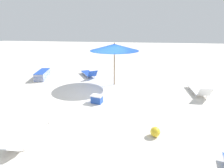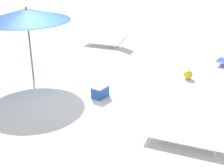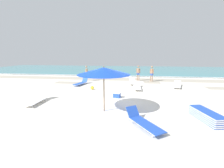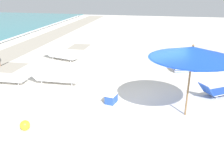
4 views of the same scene
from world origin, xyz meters
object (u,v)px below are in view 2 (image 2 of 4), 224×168
object	(u,v)px
beach_umbrella	(27,15)
sun_lounger_beside_umbrella	(194,138)
cooler_box	(100,91)
sun_lounger_near_water_left	(107,42)
beach_ball	(188,75)

from	to	relation	value
beach_umbrella	sun_lounger_beside_umbrella	bearing A→B (deg)	71.09
beach_umbrella	cooler_box	distance (m)	3.38
sun_lounger_near_water_left	beach_ball	distance (m)	4.76
beach_ball	cooler_box	size ratio (longest dim) A/B	0.55
sun_lounger_beside_umbrella	beach_ball	bearing A→B (deg)	-169.53
beach_ball	cooler_box	xyz separation A→B (m)	(2.40, -2.21, 0.03)
sun_lounger_beside_umbrella	cooler_box	distance (m)	3.36
cooler_box	sun_lounger_near_water_left	bearing A→B (deg)	33.19
sun_lounger_near_water_left	beach_ball	bearing A→B (deg)	57.33
beach_umbrella	sun_lounger_near_water_left	size ratio (longest dim) A/B	1.33
beach_ball	sun_lounger_beside_umbrella	bearing A→B (deg)	11.20
beach_ball	cooler_box	distance (m)	3.27
beach_ball	cooler_box	world-z (taller)	cooler_box
sun_lounger_beside_umbrella	beach_ball	world-z (taller)	sun_lounger_beside_umbrella
beach_umbrella	beach_ball	world-z (taller)	beach_umbrella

